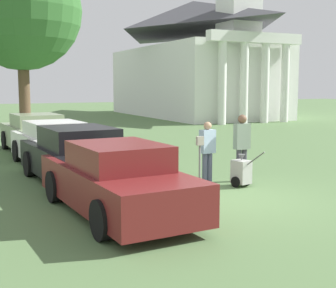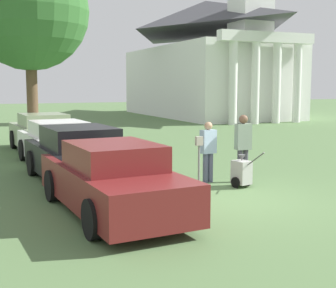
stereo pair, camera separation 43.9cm
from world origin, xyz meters
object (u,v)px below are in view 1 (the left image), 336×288
object	(u,v)px
parked_car_black	(77,157)
parked_car_white	(53,145)
parked_car_maroon	(116,180)
parking_meter	(200,153)
person_worker	(207,148)
church	(196,51)
person_supervisor	(242,143)
equipment_cart	(241,172)
parked_car_sage	(36,134)

from	to	relation	value
parked_car_black	parked_car_white	size ratio (longest dim) A/B	1.09
parked_car_maroon	parked_car_white	size ratio (longest dim) A/B	1.03
parking_meter	person_worker	distance (m)	1.09
parked_car_white	church	xyz separation A→B (m)	(16.00, 19.79, 4.70)
parking_meter	parked_car_maroon	bearing A→B (deg)	-157.14
person_supervisor	church	world-z (taller)	church
person_worker	church	xyz separation A→B (m)	(12.76, 24.16, 4.47)
parked_car_maroon	person_supervisor	world-z (taller)	person_supervisor
parked_car_maroon	equipment_cart	xyz separation A→B (m)	(3.76, 1.06, -0.30)
church	equipment_cart	bearing A→B (deg)	-116.07
parked_car_white	person_supervisor	bearing A→B (deg)	-52.37
parked_car_maroon	church	bearing A→B (deg)	54.60
parking_meter	equipment_cart	distance (m)	1.34
parked_car_maroon	church	distance (m)	30.95
parked_car_sage	equipment_cart	xyz separation A→B (m)	(3.76, -8.57, -0.33)
person_worker	church	distance (m)	27.69
parked_car_black	parked_car_sage	size ratio (longest dim) A/B	1.04
parked_car_sage	person_worker	xyz separation A→B (m)	(3.24, -7.72, 0.21)
parked_car_maroon	equipment_cart	distance (m)	3.92
person_supervisor	church	distance (m)	27.53
parked_car_black	parked_car_sage	distance (m)	6.42
parked_car_white	parking_meter	bearing A→B (deg)	-67.90
parked_car_black	parking_meter	size ratio (longest dim) A/B	3.82
parked_car_black	parked_car_sage	bearing A→B (deg)	86.14
parked_car_white	person_supervisor	size ratio (longest dim) A/B	2.61
parked_car_black	person_supervisor	size ratio (longest dim) A/B	2.86
person_supervisor	equipment_cart	xyz separation A→B (m)	(-0.38, -0.55, -0.66)
parked_car_white	parking_meter	world-z (taller)	parked_car_white
parked_car_sage	person_worker	bearing A→B (deg)	-71.11
parking_meter	parked_car_black	bearing A→B (deg)	139.88
parking_meter	parked_car_sage	bearing A→B (deg)	106.53
parked_car_maroon	person_worker	size ratio (longest dim) A/B	3.00
parked_car_black	parking_meter	xyz separation A→B (m)	(2.54, -2.14, 0.24)
parked_car_maroon	person_worker	distance (m)	3.77
parked_car_maroon	equipment_cart	world-z (taller)	parked_car_maroon
parked_car_maroon	person_supervisor	size ratio (longest dim) A/B	2.69
parked_car_black	person_worker	world-z (taller)	person_worker
parked_car_black	equipment_cart	world-z (taller)	parked_car_black
parked_car_white	person_worker	distance (m)	5.45
parked_car_white	parked_car_sage	world-z (taller)	parked_car_sage
parking_meter	person_worker	bearing A→B (deg)	50.31
person_worker	person_supervisor	bearing A→B (deg)	152.43
person_worker	person_supervisor	size ratio (longest dim) A/B	0.90
parked_car_black	person_supervisor	distance (m)	4.45
parking_meter	church	xyz separation A→B (m)	(13.46, 25.00, 4.45)
parked_car_maroon	parked_car_white	xyz separation A→B (m)	(-0.00, 6.29, 0.01)
parked_car_sage	person_worker	distance (m)	8.37
parked_car_maroon	parking_meter	xyz separation A→B (m)	(2.54, 1.07, 0.26)
parked_car_sage	equipment_cart	world-z (taller)	parked_car_sage
equipment_cart	parked_car_white	bearing A→B (deg)	112.98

